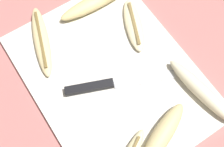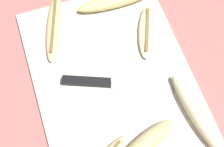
% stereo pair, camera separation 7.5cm
% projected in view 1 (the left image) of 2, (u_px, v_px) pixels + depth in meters
% --- Properties ---
extents(ground_plane, '(4.00, 4.00, 0.00)m').
position_uv_depth(ground_plane, '(112.00, 77.00, 0.77)').
color(ground_plane, '#B76B66').
extents(cutting_board, '(0.49, 0.38, 0.01)m').
position_uv_depth(cutting_board, '(112.00, 76.00, 0.77)').
color(cutting_board, silver).
rests_on(cutting_board, ground_plane).
extents(knife, '(0.12, 0.26, 0.02)m').
position_uv_depth(knife, '(101.00, 87.00, 0.74)').
color(knife, black).
rests_on(knife, cutting_board).
extents(banana_bright_far, '(0.20, 0.06, 0.03)m').
position_uv_depth(banana_bright_far, '(200.00, 90.00, 0.73)').
color(banana_bright_far, beige).
rests_on(banana_bright_far, cutting_board).
extents(banana_mellow_near, '(0.21, 0.10, 0.02)m').
position_uv_depth(banana_mellow_near, '(41.00, 41.00, 0.79)').
color(banana_mellow_near, beige).
rests_on(banana_mellow_near, cutting_board).
extents(banana_golden_short, '(0.05, 0.21, 0.03)m').
position_uv_depth(banana_golden_short, '(95.00, 2.00, 0.83)').
color(banana_golden_short, '#EDD689').
rests_on(banana_golden_short, cutting_board).
extents(banana_spotted_left, '(0.10, 0.18, 0.04)m').
position_uv_depth(banana_spotted_left, '(162.00, 135.00, 0.69)').
color(banana_spotted_left, '#DBC684').
rests_on(banana_spotted_left, cutting_board).
extents(banana_cream_curved, '(0.16, 0.10, 0.02)m').
position_uv_depth(banana_cream_curved, '(134.00, 25.00, 0.81)').
color(banana_cream_curved, beige).
rests_on(banana_cream_curved, cutting_board).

